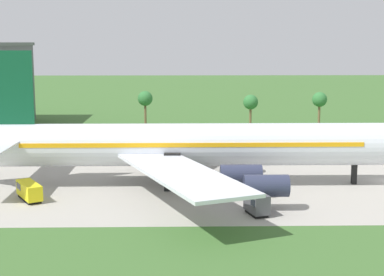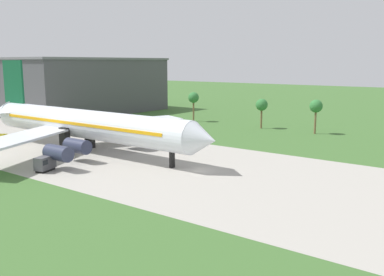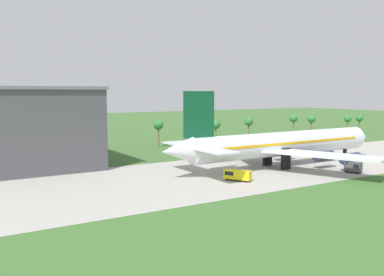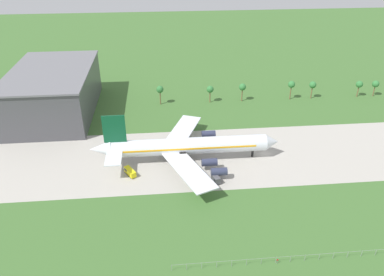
{
  "view_description": "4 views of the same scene",
  "coord_description": "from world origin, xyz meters",
  "px_view_note": "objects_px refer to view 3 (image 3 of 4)",
  "views": [
    {
      "loc": [
        -32.24,
        -88.52,
        21.42
      ],
      "look_at": [
        -30.36,
        -1.37,
        7.22
      ],
      "focal_mm": 55.0,
      "sensor_mm": 36.0,
      "label": 1
    },
    {
      "loc": [
        44.67,
        -62.5,
        19.77
      ],
      "look_at": [
        -0.84,
        -1.37,
        6.22
      ],
      "focal_mm": 40.0,
      "sensor_mm": 36.0,
      "label": 2
    },
    {
      "loc": [
        -112.15,
        -85.02,
        20.12
      ],
      "look_at": [
        -59.88,
        -1.37,
        9.41
      ],
      "focal_mm": 40.0,
      "sensor_mm": 36.0,
      "label": 3
    },
    {
      "loc": [
        -41.17,
        -123.88,
        78.44
      ],
      "look_at": [
        -28.84,
        5.0,
        6.0
      ],
      "focal_mm": 35.0,
      "sensor_mm": 36.0,
      "label": 4
    }
  ],
  "objects_px": {
    "jet_airliner": "(281,144)",
    "baggage_tug": "(354,167)",
    "terminal_building": "(11,124)",
    "catering_van": "(237,175)"
  },
  "relations": [
    {
      "from": "jet_airliner",
      "to": "baggage_tug",
      "type": "height_order",
      "value": "jet_airliner"
    },
    {
      "from": "baggage_tug",
      "to": "jet_airliner",
      "type": "bearing_deg",
      "value": 119.52
    },
    {
      "from": "terminal_building",
      "to": "catering_van",
      "type": "bearing_deg",
      "value": -56.57
    },
    {
      "from": "jet_airliner",
      "to": "terminal_building",
      "type": "height_order",
      "value": "terminal_building"
    },
    {
      "from": "jet_airliner",
      "to": "catering_van",
      "type": "relative_size",
      "value": 11.43
    },
    {
      "from": "baggage_tug",
      "to": "catering_van",
      "type": "bearing_deg",
      "value": 165.34
    },
    {
      "from": "catering_van",
      "to": "jet_airliner",
      "type": "bearing_deg",
      "value": 20.94
    },
    {
      "from": "catering_van",
      "to": "terminal_building",
      "type": "bearing_deg",
      "value": 123.43
    },
    {
      "from": "baggage_tug",
      "to": "catering_van",
      "type": "relative_size",
      "value": 0.69
    },
    {
      "from": "jet_airliner",
      "to": "terminal_building",
      "type": "distance_m",
      "value": 77.46
    }
  ]
}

